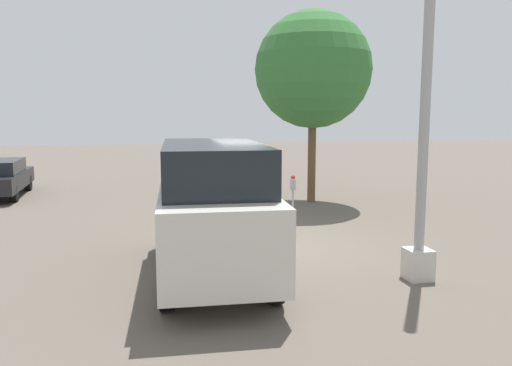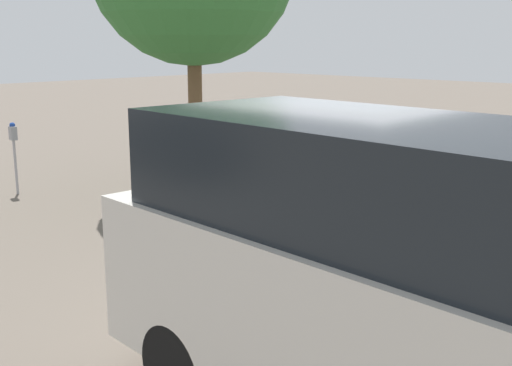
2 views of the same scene
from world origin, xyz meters
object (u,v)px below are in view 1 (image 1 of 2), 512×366
lamp_post (422,173)px  parked_van (213,205)px  street_tree (313,70)px  parking_meter_far (230,165)px  parking_meter_near (293,192)px

lamp_post → parked_van: size_ratio=1.14×
lamp_post → street_tree: street_tree is taller
parking_meter_far → lamp_post: lamp_post is taller
parking_meter_far → parking_meter_near: bearing=12.1°
parking_meter_near → parked_van: parked_van is taller
parking_meter_far → street_tree: bearing=51.2°
parking_meter_far → street_tree: street_tree is taller
parking_meter_near → street_tree: 5.97m
lamp_post → street_tree: size_ratio=0.89×
parking_meter_near → parking_meter_far: bearing=-167.9°
parking_meter_near → parking_meter_far: size_ratio=1.07×
lamp_post → parked_van: lamp_post is taller
parking_meter_near → street_tree: bearing=165.8°
parked_van → street_tree: size_ratio=0.78×
street_tree → lamp_post: bearing=-5.1°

